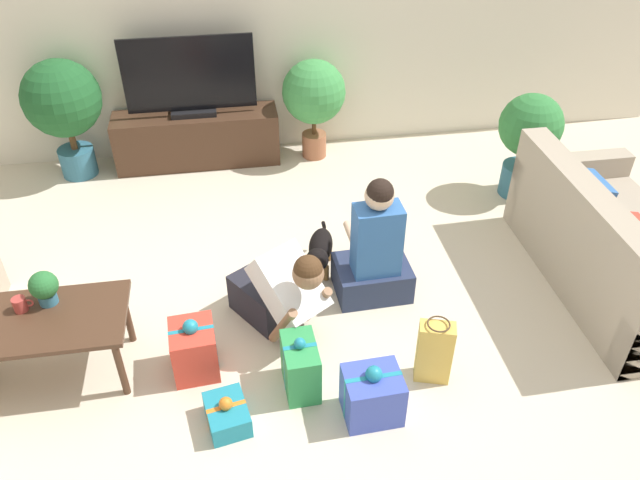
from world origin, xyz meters
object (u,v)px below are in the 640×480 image
coffee_table (34,326)px  gift_box_a (372,395)px  potted_plant_back_right (314,95)px  mug (20,304)px  potted_plant_corner_right (529,135)px  gift_box_c (194,349)px  gift_box_b (227,414)px  tabletop_plant (44,287)px  gift_bag_a (434,352)px  person_kneeling (280,291)px  dog (320,250)px  gift_box_d (300,366)px  potted_plant_back_left (63,104)px  sofa_right (614,250)px  tv (190,81)px  person_sitting (374,254)px  tv_console (198,139)px

coffee_table → gift_box_a: coffee_table is taller
potted_plant_back_right → coffee_table: bearing=-129.2°
coffee_table → mug: bearing=126.9°
potted_plant_corner_right → gift_box_c: potted_plant_corner_right is taller
potted_plant_back_right → mug: (-2.12, -2.41, -0.12)m
gift_box_c → coffee_table: bearing=173.6°
gift_box_b → tabletop_plant: size_ratio=1.49×
coffee_table → gift_bag_a: coffee_table is taller
person_kneeling → gift_bag_a: size_ratio=1.73×
dog → gift_box_d: size_ratio=1.41×
potted_plant_back_left → gift_box_a: potted_plant_back_left is taller
sofa_right → person_kneeling: (-2.41, -0.11, 0.05)m
tabletop_plant → mug: bearing=-163.4°
tabletop_plant → potted_plant_corner_right: bearing=21.0°
potted_plant_corner_right → dog: (-1.92, -0.84, -0.36)m
coffee_table → gift_box_c: bearing=-6.4°
person_kneeling → dog: (0.34, 0.53, -0.11)m
sofa_right → coffee_table: size_ratio=1.68×
tv → dog: tv is taller
gift_box_c → person_sitting: bearing=23.0°
dog → tabletop_plant: (-1.74, -0.56, 0.37)m
potted_plant_back_left → tabletop_plant: bearing=-84.0°
tabletop_plant → potted_plant_back_left: bearing=96.0°
gift_bag_a → tabletop_plant: bearing=166.7°
coffee_table → gift_bag_a: bearing=-9.6°
tabletop_plant → tv_console: bearing=70.4°
person_kneeling → dog: size_ratio=1.38×
potted_plant_back_right → tv_console: bearing=177.4°
gift_box_d → potted_plant_corner_right: bearing=40.5°
tv_console → gift_bag_a: (1.40, -2.95, -0.03)m
potted_plant_back_right → gift_box_d: (-0.52, -2.85, -0.46)m
tv → gift_box_a: (0.97, -3.16, -0.67)m
potted_plant_corner_right → gift_box_c: 3.30m
gift_bag_a → tv_console: bearing=115.4°
sofa_right → gift_box_c: size_ratio=4.34×
gift_box_b → mug: bearing=150.9°
coffee_table → gift_box_a: (1.91, -0.61, -0.26)m
gift_box_d → tabletop_plant: size_ratio=1.84×
coffee_table → tabletop_plant: tabletop_plant is taller
sofa_right → gift_bag_a: bearing=113.9°
potted_plant_back_left → gift_box_a: size_ratio=2.84×
gift_box_d → tabletop_plant: 1.59m
potted_plant_back_right → gift_box_a: (-0.14, -3.11, -0.47)m
potted_plant_corner_right → person_kneeling: potted_plant_corner_right is taller
tv_console → potted_plant_corner_right: (2.80, -1.02, 0.33)m
coffee_table → potted_plant_corner_right: potted_plant_corner_right is taller
coffee_table → gift_bag_a: 2.38m
sofa_right → potted_plant_back_left: 4.64m
person_sitting → potted_plant_back_left: bearing=-43.6°
potted_plant_back_right → tabletop_plant: potted_plant_back_right is taller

